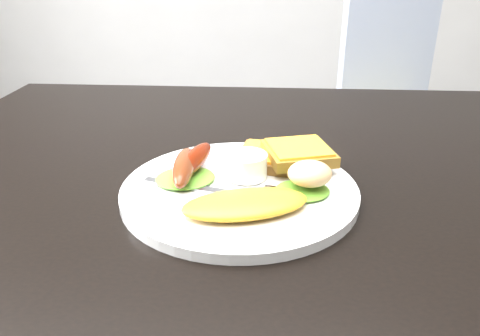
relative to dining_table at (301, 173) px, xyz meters
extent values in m
cube|color=black|center=(0.00, 0.00, 0.00)|extent=(1.20, 0.80, 0.04)
cube|color=tan|center=(0.40, 1.04, -0.28)|extent=(0.52, 0.52, 0.05)
imported|color=navy|center=(-0.23, 0.75, 0.05)|extent=(0.66, 0.57, 1.56)
cylinder|color=white|center=(-0.08, -0.11, 0.03)|extent=(0.29, 0.29, 0.01)
ellipsoid|color=olive|center=(-0.15, -0.10, 0.04)|extent=(0.09, 0.09, 0.01)
ellipsoid|color=#549022|center=(-0.01, -0.12, 0.04)|extent=(0.07, 0.07, 0.01)
ellipsoid|color=yellow|center=(-0.07, -0.17, 0.04)|extent=(0.15, 0.10, 0.02)
ellipsoid|color=#653011|center=(-0.15, -0.10, 0.05)|extent=(0.03, 0.11, 0.03)
ellipsoid|color=#6D0600|center=(-0.14, -0.08, 0.05)|extent=(0.05, 0.11, 0.03)
cylinder|color=white|center=(-0.08, -0.09, 0.05)|extent=(0.06, 0.06, 0.03)
cube|color=#955E30|center=(-0.05, -0.04, 0.04)|extent=(0.10, 0.10, 0.01)
cube|color=olive|center=(-0.01, -0.05, 0.05)|extent=(0.10, 0.10, 0.01)
ellipsoid|color=beige|center=(0.00, -0.12, 0.06)|extent=(0.07, 0.07, 0.03)
cube|color=#ADAFB7|center=(-0.13, -0.13, 0.03)|extent=(0.15, 0.05, 0.00)
camera|label=1|loc=(-0.05, -0.62, 0.29)|focal=35.00mm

